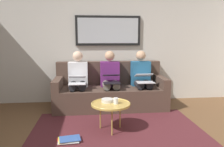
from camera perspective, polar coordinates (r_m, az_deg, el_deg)
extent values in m
cube|color=beige|center=(4.87, -1.09, 8.10)|extent=(6.00, 0.12, 2.60)
cube|color=#4C1E23|center=(3.42, 1.51, -14.76)|extent=(2.60, 1.80, 0.01)
cube|color=#4C382D|center=(4.48, -0.46, -6.13)|extent=(2.20, 0.90, 0.42)
cube|color=#4C382D|center=(4.72, -0.87, 0.27)|extent=(2.20, 0.20, 0.48)
cube|color=#4C382D|center=(4.61, 12.38, -1.92)|extent=(0.14, 0.90, 0.20)
cube|color=#4C382D|center=(4.43, -13.86, -2.44)|extent=(0.14, 0.90, 0.20)
cube|color=black|center=(4.78, -1.01, 11.08)|extent=(1.39, 0.04, 0.63)
cube|color=#B2B7BC|center=(4.75, -0.99, 11.09)|extent=(1.29, 0.01, 0.53)
cylinder|color=tan|center=(3.31, -0.32, -7.99)|extent=(0.59, 0.59, 0.03)
torus|color=tan|center=(3.31, -0.32, -7.79)|extent=(0.59, 0.59, 0.02)
cylinder|color=#B28E42|center=(3.21, 0.00, -12.55)|extent=(0.02, 0.02, 0.40)
cylinder|color=#B28E42|center=(3.48, 2.10, -10.84)|extent=(0.02, 0.02, 0.40)
cylinder|color=#B28E42|center=(3.45, -3.05, -11.01)|extent=(0.02, 0.02, 0.40)
cylinder|color=silver|center=(3.28, 0.99, -7.13)|extent=(0.07, 0.07, 0.09)
cylinder|color=beige|center=(3.37, -1.16, -7.03)|extent=(0.19, 0.19, 0.05)
cube|color=#235B84|center=(4.58, 7.41, 0.03)|extent=(0.38, 0.22, 0.50)
sphere|color=tan|center=(4.53, 7.51, 4.65)|extent=(0.20, 0.20, 0.20)
cylinder|color=#232328|center=(4.43, 9.12, -2.67)|extent=(0.14, 0.42, 0.14)
cylinder|color=#232328|center=(4.39, 6.85, -2.74)|extent=(0.14, 0.42, 0.14)
cylinder|color=#232328|center=(4.30, 9.75, -6.89)|extent=(0.11, 0.11, 0.42)
cylinder|color=#232328|center=(4.26, 7.40, -7.01)|extent=(0.11, 0.11, 0.42)
cube|color=silver|center=(4.20, 8.69, -2.27)|extent=(0.33, 0.23, 0.01)
cube|color=silver|center=(4.32, 8.22, -0.42)|extent=(0.33, 0.22, 0.09)
cube|color=#A5C6EA|center=(4.32, 8.24, -0.38)|extent=(0.29, 0.19, 0.07)
cube|color=#66236B|center=(4.48, -0.59, -0.10)|extent=(0.38, 0.22, 0.50)
sphere|color=tan|center=(4.43, -0.60, 4.63)|extent=(0.20, 0.20, 0.20)
cylinder|color=gray|center=(4.31, 0.86, -2.89)|extent=(0.14, 0.42, 0.14)
cylinder|color=gray|center=(4.30, -1.52, -2.94)|extent=(0.14, 0.42, 0.14)
cylinder|color=gray|center=(4.18, 1.19, -7.24)|extent=(0.11, 0.11, 0.42)
cylinder|color=gray|center=(4.16, -1.29, -7.31)|extent=(0.11, 0.11, 0.42)
cube|color=black|center=(4.08, -0.04, -2.48)|extent=(0.31, 0.23, 0.01)
cube|color=black|center=(4.20, -0.25, -0.48)|extent=(0.31, 0.23, 0.07)
cube|color=#A5C6EA|center=(4.20, -0.24, -0.44)|extent=(0.28, 0.20, 0.06)
cube|color=silver|center=(4.46, -8.80, -0.23)|extent=(0.38, 0.22, 0.50)
sphere|color=beige|center=(4.42, -8.91, 4.51)|extent=(0.20, 0.20, 0.20)
cylinder|color=#232328|center=(4.29, -7.67, -3.04)|extent=(0.14, 0.42, 0.14)
cylinder|color=#232328|center=(4.30, -10.08, -3.08)|extent=(0.14, 0.42, 0.14)
cylinder|color=#232328|center=(4.15, -7.68, -7.43)|extent=(0.11, 0.11, 0.42)
cylinder|color=#232328|center=(4.16, -10.18, -7.46)|extent=(0.11, 0.11, 0.42)
cube|color=white|center=(4.07, -9.05, -2.64)|extent=(0.31, 0.21, 0.01)
cube|color=white|center=(4.19, -8.99, -0.85)|extent=(0.31, 0.20, 0.08)
cube|color=#A5C6EA|center=(4.18, -8.99, -0.80)|extent=(0.28, 0.17, 0.07)
cube|color=red|center=(3.19, -11.39, -16.66)|extent=(0.32, 0.27, 0.01)
cube|color=white|center=(3.16, -11.25, -16.72)|extent=(0.30, 0.22, 0.01)
cube|color=yellow|center=(3.17, -11.17, -16.42)|extent=(0.31, 0.25, 0.01)
cube|color=#33569E|center=(3.16, -10.91, -16.32)|extent=(0.31, 0.24, 0.01)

